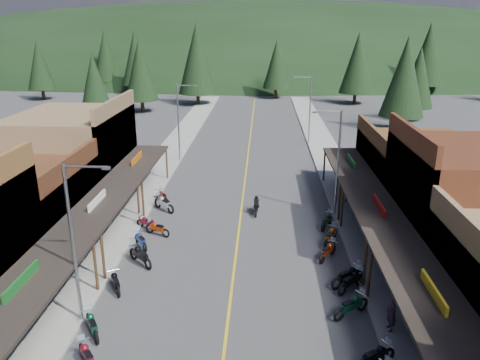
# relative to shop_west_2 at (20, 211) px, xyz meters

# --- Properties ---
(ground) EXTENTS (220.00, 220.00, 0.00)m
(ground) POSITION_rel_shop_west_2_xyz_m (13.75, -1.70, -2.53)
(ground) COLOR #38383A
(ground) RESTS_ON ground
(centerline) EXTENTS (0.15, 90.00, 0.01)m
(centerline) POSITION_rel_shop_west_2_xyz_m (13.75, 18.30, -2.53)
(centerline) COLOR gold
(centerline) RESTS_ON ground
(sidewalk_west) EXTENTS (3.40, 94.00, 0.15)m
(sidewalk_west) POSITION_rel_shop_west_2_xyz_m (5.05, 18.30, -2.46)
(sidewalk_west) COLOR gray
(sidewalk_west) RESTS_ON ground
(sidewalk_east) EXTENTS (3.40, 94.00, 0.15)m
(sidewalk_east) POSITION_rel_shop_west_2_xyz_m (22.45, 18.30, -2.46)
(sidewalk_east) COLOR gray
(sidewalk_east) RESTS_ON ground
(shop_west_2) EXTENTS (10.90, 9.00, 6.20)m
(shop_west_2) POSITION_rel_shop_west_2_xyz_m (0.00, 0.00, 0.00)
(shop_west_2) COLOR #3F2111
(shop_west_2) RESTS_ON ground
(shop_west_3) EXTENTS (10.90, 10.20, 8.20)m
(shop_west_3) POSITION_rel_shop_west_2_xyz_m (-0.03, 9.60, 0.99)
(shop_west_3) COLOR brown
(shop_west_3) RESTS_ON ground
(shop_east_2) EXTENTS (10.90, 9.00, 8.20)m
(shop_east_2) POSITION_rel_shop_west_2_xyz_m (27.54, 0.00, 0.99)
(shop_east_2) COLOR #562B19
(shop_east_2) RESTS_ON ground
(shop_east_3) EXTENTS (10.90, 10.20, 6.20)m
(shop_east_3) POSITION_rel_shop_west_2_xyz_m (27.51, 9.60, -0.00)
(shop_east_3) COLOR #4C2D16
(shop_east_3) RESTS_ON ground
(streetlight_0) EXTENTS (2.16, 0.18, 8.00)m
(streetlight_0) POSITION_rel_shop_west_2_xyz_m (6.80, -7.70, 1.93)
(streetlight_0) COLOR gray
(streetlight_0) RESTS_ON ground
(streetlight_1) EXTENTS (2.16, 0.18, 8.00)m
(streetlight_1) POSITION_rel_shop_west_2_xyz_m (6.80, 20.30, 1.93)
(streetlight_1) COLOR gray
(streetlight_1) RESTS_ON ground
(streetlight_2) EXTENTS (2.16, 0.18, 8.00)m
(streetlight_2) POSITION_rel_shop_west_2_xyz_m (20.71, 6.30, 1.93)
(streetlight_2) COLOR gray
(streetlight_2) RESTS_ON ground
(streetlight_3) EXTENTS (2.16, 0.18, 8.00)m
(streetlight_3) POSITION_rel_shop_west_2_xyz_m (20.71, 28.30, 1.93)
(streetlight_3) COLOR gray
(streetlight_3) RESTS_ON ground
(ridge_hill) EXTENTS (310.00, 140.00, 60.00)m
(ridge_hill) POSITION_rel_shop_west_2_xyz_m (13.75, 133.30, -2.53)
(ridge_hill) COLOR black
(ridge_hill) RESTS_ON ground
(pine_0) EXTENTS (5.04, 5.04, 11.00)m
(pine_0) POSITION_rel_shop_west_2_xyz_m (-26.25, 60.30, 3.95)
(pine_0) COLOR black
(pine_0) RESTS_ON ground
(pine_1) EXTENTS (5.88, 5.88, 12.50)m
(pine_1) POSITION_rel_shop_west_2_xyz_m (-10.25, 68.30, 4.70)
(pine_1) COLOR black
(pine_1) RESTS_ON ground
(pine_2) EXTENTS (6.72, 6.72, 14.00)m
(pine_2) POSITION_rel_shop_west_2_xyz_m (3.75, 56.30, 5.46)
(pine_2) COLOR black
(pine_2) RESTS_ON ground
(pine_3) EXTENTS (5.04, 5.04, 11.00)m
(pine_3) POSITION_rel_shop_west_2_xyz_m (17.75, 64.30, 3.95)
(pine_3) COLOR black
(pine_3) RESTS_ON ground
(pine_4) EXTENTS (5.88, 5.88, 12.50)m
(pine_4) POSITION_rel_shop_west_2_xyz_m (31.75, 58.30, 4.70)
(pine_4) COLOR black
(pine_4) RESTS_ON ground
(pine_5) EXTENTS (6.72, 6.72, 14.00)m
(pine_5) POSITION_rel_shop_west_2_xyz_m (47.75, 70.30, 5.46)
(pine_5) COLOR black
(pine_5) RESTS_ON ground
(pine_7) EXTENTS (5.88, 5.88, 12.50)m
(pine_7) POSITION_rel_shop_west_2_xyz_m (-18.25, 74.30, 4.70)
(pine_7) COLOR black
(pine_7) RESTS_ON ground
(pine_8) EXTENTS (4.48, 4.48, 10.00)m
(pine_8) POSITION_rel_shop_west_2_xyz_m (-8.25, 38.30, 3.44)
(pine_8) COLOR black
(pine_8) RESTS_ON ground
(pine_9) EXTENTS (4.93, 4.93, 10.80)m
(pine_9) POSITION_rel_shop_west_2_xyz_m (37.75, 43.30, 3.85)
(pine_9) COLOR black
(pine_9) RESTS_ON ground
(pine_10) EXTENTS (5.38, 5.38, 11.60)m
(pine_10) POSITION_rel_shop_west_2_xyz_m (-4.25, 48.30, 4.25)
(pine_10) COLOR black
(pine_10) RESTS_ON ground
(pine_11) EXTENTS (5.82, 5.82, 12.40)m
(pine_11) POSITION_rel_shop_west_2_xyz_m (33.75, 36.30, 4.65)
(pine_11) COLOR black
(pine_11) RESTS_ON ground
(bike_west_4) EXTENTS (1.75, 1.99, 1.14)m
(bike_west_4) POSITION_rel_shop_west_2_xyz_m (8.07, -10.81, -1.96)
(bike_west_4) COLOR maroon
(bike_west_4) RESTS_ON ground
(bike_west_5) EXTENTS (1.71, 2.14, 1.20)m
(bike_west_5) POSITION_rel_shop_west_2_xyz_m (7.55, -8.73, -1.93)
(bike_west_5) COLOR #0C3D28
(bike_west_5) RESTS_ON ground
(bike_west_6) EXTENTS (1.53, 2.08, 1.15)m
(bike_west_6) POSITION_rel_shop_west_2_xyz_m (7.48, -4.92, -1.96)
(bike_west_6) COLOR black
(bike_west_6) RESTS_ON ground
(bike_west_7) EXTENTS (2.20, 2.20, 1.33)m
(bike_west_7) POSITION_rel_shop_west_2_xyz_m (8.10, -2.00, -1.87)
(bike_west_7) COLOR black
(bike_west_7) RESTS_ON ground
(bike_west_8) EXTENTS (1.67, 2.02, 1.14)m
(bike_west_8) POSITION_rel_shop_west_2_xyz_m (7.56, 0.25, -1.96)
(bike_west_8) COLOR navy
(bike_west_8) RESTS_ON ground
(bike_west_9) EXTENTS (2.06, 1.47, 1.13)m
(bike_west_9) POSITION_rel_shop_west_2_xyz_m (8.23, 2.11, -1.97)
(bike_west_9) COLOR #B0360C
(bike_west_9) RESTS_ON ground
(bike_west_10) EXTENTS (1.95, 1.41, 1.07)m
(bike_west_10) POSITION_rel_shop_west_2_xyz_m (7.30, 3.11, -2.00)
(bike_west_10) COLOR maroon
(bike_west_10) RESTS_ON ground
(bike_west_11) EXTENTS (2.26, 2.15, 1.34)m
(bike_west_11) POSITION_rel_shop_west_2_xyz_m (7.79, 6.52, -1.86)
(bike_west_11) COLOR #A7A7AC
(bike_west_11) RESTS_ON ground
(bike_west_12) EXTENTS (1.80, 2.04, 1.17)m
(bike_west_12) POSITION_rel_shop_west_2_xyz_m (7.29, 8.22, -1.95)
(bike_west_12) COLOR maroon
(bike_west_12) RESTS_ON ground
(bike_east_4) EXTENTS (2.17, 1.68, 1.20)m
(bike_east_4) POSITION_rel_shop_west_2_xyz_m (20.17, -10.31, -1.93)
(bike_east_4) COLOR black
(bike_east_4) RESTS_ON ground
(bike_east_5) EXTENTS (2.24, 1.92, 1.28)m
(bike_east_5) POSITION_rel_shop_west_2_xyz_m (19.81, -6.64, -1.90)
(bike_east_5) COLOR #0B3B25
(bike_east_5) RESTS_ON ground
(bike_east_6) EXTENTS (2.07, 2.02, 1.24)m
(bike_east_6) POSITION_rel_shop_west_2_xyz_m (20.23, -4.27, -1.91)
(bike_east_6) COLOR black
(bike_east_6) RESTS_ON ground
(bike_east_7) EXTENTS (2.33, 1.89, 1.31)m
(bike_east_7) POSITION_rel_shop_west_2_xyz_m (20.14, -3.79, -1.88)
(bike_east_7) COLOR black
(bike_east_7) RESTS_ON ground
(bike_east_8) EXTENTS (1.71, 2.09, 1.17)m
(bike_east_8) POSITION_rel_shop_west_2_xyz_m (19.43, -0.73, -1.95)
(bike_east_8) COLOR #982A0A
(bike_east_8) RESTS_ON ground
(bike_east_9) EXTENTS (1.65, 2.32, 1.27)m
(bike_east_9) POSITION_rel_shop_west_2_xyz_m (19.86, 1.30, -1.90)
(bike_east_9) COLOR #A9450C
(bike_east_9) RESTS_ON ground
(bike_east_10) EXTENTS (1.50, 2.16, 1.18)m
(bike_east_10) POSITION_rel_shop_west_2_xyz_m (19.94, 3.92, -1.94)
(bike_east_10) COLOR #0B3A1B
(bike_east_10) RESTS_ON ground
(rider_on_bike) EXTENTS (0.73, 2.03, 1.54)m
(rider_on_bike) POSITION_rel_shop_west_2_xyz_m (14.93, 6.27, -1.92)
(rider_on_bike) COLOR black
(rider_on_bike) RESTS_ON ground
(pedestrian_east_a) EXTENTS (0.52, 0.73, 1.87)m
(pedestrian_east_a) POSITION_rel_shop_west_2_xyz_m (21.41, -7.86, -1.45)
(pedestrian_east_a) COLOR #2C1F2F
(pedestrian_east_a) RESTS_ON sidewalk_east
(pedestrian_east_b) EXTENTS (0.89, 0.75, 1.59)m
(pedestrian_east_b) POSITION_rel_shop_west_2_xyz_m (22.13, 8.93, -1.59)
(pedestrian_east_b) COLOR brown
(pedestrian_east_b) RESTS_ON sidewalk_east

